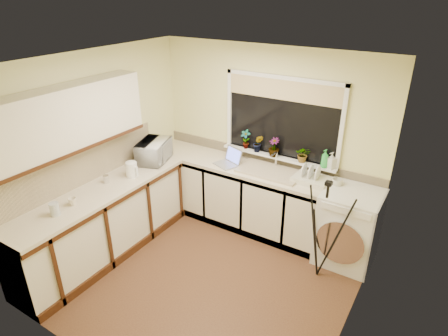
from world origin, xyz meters
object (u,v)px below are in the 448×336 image
at_px(plant_b, 258,143).
at_px(plant_d, 303,154).
at_px(kettle, 132,170).
at_px(microwave, 154,151).
at_px(plant_a, 246,139).
at_px(glass_jug, 55,209).
at_px(cup_back, 337,183).
at_px(soap_bottle_clear, 332,160).
at_px(cup_left, 72,202).
at_px(washing_machine, 348,227).
at_px(plant_c, 274,147).
at_px(laptop, 229,160).
at_px(tripod, 322,231).
at_px(dish_rack, 312,180).
at_px(steel_jar, 106,179).
at_px(soap_bottle_green, 325,159).

xyz_separation_m(plant_b, plant_d, (0.64, 0.01, -0.02)).
height_order(kettle, microwave, microwave).
bearing_deg(plant_a, glass_jug, -112.55).
bearing_deg(plant_d, cup_back, -16.58).
height_order(soap_bottle_clear, cup_left, soap_bottle_clear).
distance_m(washing_machine, plant_c, 1.36).
bearing_deg(plant_b, laptop, -136.38).
relative_size(tripod, soap_bottle_clear, 5.95).
bearing_deg(kettle, plant_c, 41.57).
relative_size(laptop, cup_left, 4.09).
height_order(kettle, tripod, tripod).
height_order(dish_rack, plant_a, plant_a).
distance_m(steel_jar, soap_bottle_clear, 2.77).
bearing_deg(soap_bottle_clear, plant_b, -179.12).
bearing_deg(tripod, glass_jug, -169.50).
height_order(steel_jar, cup_left, steel_jar).
distance_m(tripod, glass_jug, 2.90).
bearing_deg(tripod, plant_d, 104.15).
xyz_separation_m(microwave, plant_b, (1.22, 0.72, 0.13)).
height_order(kettle, dish_rack, kettle).
height_order(dish_rack, plant_c, plant_c).
distance_m(glass_jug, plant_b, 2.62).
xyz_separation_m(plant_c, cup_left, (-1.44, -2.08, -0.23)).
relative_size(steel_jar, cup_back, 0.74).
bearing_deg(plant_c, laptop, -154.34).
bearing_deg(microwave, kettle, 169.92).
bearing_deg(steel_jar, soap_bottle_green, 34.54).
bearing_deg(dish_rack, microwave, -161.82).
distance_m(kettle, steel_jar, 0.33).
distance_m(laptop, glass_jug, 2.25).
bearing_deg(dish_rack, plant_c, 168.24).
bearing_deg(plant_a, soap_bottle_clear, -0.18).
relative_size(dish_rack, soap_bottle_clear, 2.09).
bearing_deg(laptop, microwave, -132.98).
bearing_deg(microwave, soap_bottle_green, -90.56).
bearing_deg(glass_jug, cup_left, 93.61).
relative_size(kettle, soap_bottle_green, 0.81).
distance_m(kettle, soap_bottle_green, 2.41).
bearing_deg(steel_jar, plant_c, 44.67).
bearing_deg(cup_left, tripod, 30.15).
xyz_separation_m(washing_machine, laptop, (-1.67, -0.02, 0.49)).
xyz_separation_m(glass_jug, plant_c, (1.42, 2.32, 0.21)).
bearing_deg(plant_d, plant_a, 179.05).
bearing_deg(plant_d, microwave, -158.62).
bearing_deg(plant_c, microwave, -154.30).
xyz_separation_m(plant_b, soap_bottle_green, (0.93, -0.01, -0.00)).
height_order(washing_machine, soap_bottle_green, soap_bottle_green).
bearing_deg(washing_machine, cup_back, 155.03).
relative_size(kettle, steel_jar, 1.95).
height_order(laptop, dish_rack, laptop).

